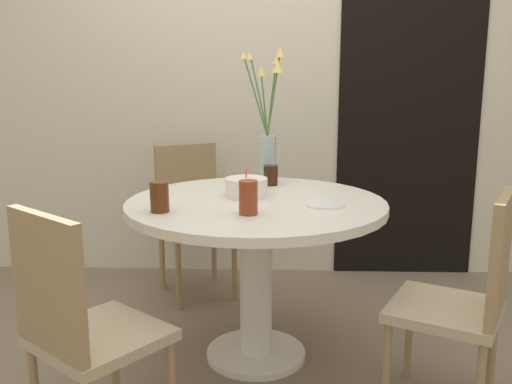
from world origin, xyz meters
TOP-DOWN VIEW (x-y plane):
  - ground_plane at (0.00, 0.00)m, footprint 16.00×16.00m
  - wall_back at (0.00, 1.23)m, footprint 8.00×0.05m
  - doorway_panel at (0.94, 1.20)m, footprint 0.90×0.01m
  - dining_table at (0.00, 0.00)m, footprint 1.17×1.17m
  - chair_left_flank at (-0.41, 0.83)m, footprint 0.54×0.54m
  - chair_near_front at (-0.57, -0.72)m, footprint 0.56×0.56m
  - chair_right_flank at (0.82, -0.42)m, footprint 0.54×0.54m
  - birthday_cake at (-0.05, 0.08)m, footprint 0.20×0.20m
  - flower_vase at (0.04, 0.47)m, footprint 0.23×0.29m
  - side_plate at (0.30, -0.08)m, footprint 0.17×0.17m
  - drink_glass_0 at (-0.39, -0.22)m, footprint 0.08×0.08m
  - drink_glass_1 at (0.06, 0.36)m, footprint 0.07×0.07m
  - drink_glass_2 at (-0.02, -0.25)m, footprint 0.08×0.08m

SIDE VIEW (x-z plane):
  - ground_plane at x=0.00m, z-range 0.00..0.00m
  - chair_left_flank at x=-0.41m, z-range 0.05..0.95m
  - chair_near_front at x=-0.57m, z-range 0.05..0.95m
  - chair_right_flank at x=0.82m, z-range 0.05..0.95m
  - dining_table at x=0.00m, z-range 0.22..0.98m
  - side_plate at x=0.30m, z-range 0.76..0.77m
  - birthday_cake at x=-0.05m, z-range 0.74..0.87m
  - drink_glass_1 at x=0.06m, z-range 0.76..0.86m
  - drink_glass_0 at x=-0.39m, z-range 0.76..0.88m
  - drink_glass_2 at x=-0.02m, z-range 0.76..0.90m
  - flower_vase at x=0.04m, z-range 0.67..1.35m
  - doorway_panel at x=0.94m, z-range 0.00..2.05m
  - wall_back at x=0.00m, z-range 0.00..2.60m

